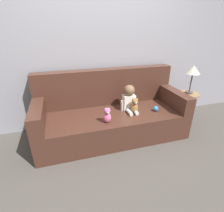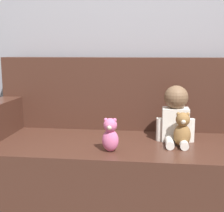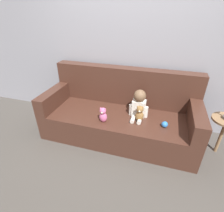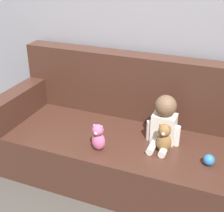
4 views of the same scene
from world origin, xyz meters
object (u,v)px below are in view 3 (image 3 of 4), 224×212
(teddy_bear_brown, at_px, (140,114))
(person_baby, at_px, (139,105))
(plush_toy_side, at_px, (103,115))
(couch, at_px, (120,115))
(toy_ball, at_px, (165,124))

(teddy_bear_brown, bearing_deg, person_baby, 106.00)
(person_baby, xyz_separation_m, plush_toy_side, (-0.41, -0.28, -0.07))
(couch, distance_m, toy_ball, 0.68)
(person_baby, height_order, toy_ball, person_baby)
(teddy_bear_brown, relative_size, plush_toy_side, 1.08)
(couch, height_order, toy_ball, couch)
(couch, xyz_separation_m, teddy_bear_brown, (0.31, -0.18, 0.18))
(couch, xyz_separation_m, toy_ball, (0.63, -0.22, 0.11))
(person_baby, bearing_deg, couch, 167.80)
(couch, height_order, person_baby, couch)
(person_baby, distance_m, toy_ball, 0.42)
(couch, height_order, plush_toy_side, couch)
(teddy_bear_brown, bearing_deg, plush_toy_side, -160.79)
(person_baby, height_order, plush_toy_side, person_baby)
(couch, bearing_deg, plush_toy_side, -112.55)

